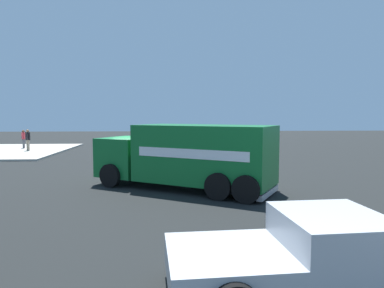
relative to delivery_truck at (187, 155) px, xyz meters
The scene contains 5 objects.
ground_plane 3.23m from the delivery_truck, 131.71° to the right, with size 100.00×100.00×0.00m, color black.
delivery_truck is the anchor object (origin of this frame).
pickup_silver 8.93m from the delivery_truck, 12.10° to the left, with size 2.49×5.31×1.38m.
pedestrian_near_corner 21.98m from the delivery_truck, 141.79° to the right, with size 0.53×0.26×1.61m.
pedestrian_crossing 19.61m from the delivery_truck, 140.76° to the right, with size 0.37×0.46×1.74m.
Camera 1 is at (16.39, 1.44, 3.08)m, focal length 32.85 mm.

